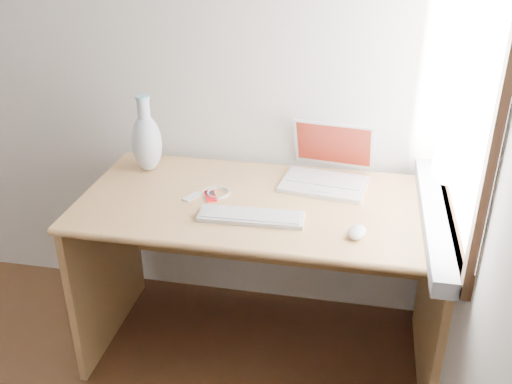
% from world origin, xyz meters
% --- Properties ---
extents(back_wall, '(3.50, 0.04, 2.60)m').
position_xyz_m(back_wall, '(0.00, 1.75, 1.30)').
color(back_wall, white).
rests_on(back_wall, floor).
extents(window, '(0.11, 0.99, 1.10)m').
position_xyz_m(window, '(1.72, 1.30, 1.28)').
color(window, silver).
rests_on(window, right_wall).
extents(desk, '(1.44, 0.72, 0.76)m').
position_xyz_m(desk, '(1.03, 1.43, 0.54)').
color(desk, tan).
rests_on(desk, floor).
extents(laptop, '(0.37, 0.33, 0.23)m').
position_xyz_m(laptop, '(1.26, 1.57, 0.81)').
color(laptop, white).
rests_on(laptop, desk).
extents(external_keyboard, '(0.40, 0.13, 0.02)m').
position_xyz_m(external_keyboard, '(1.02, 1.19, 0.77)').
color(external_keyboard, silver).
rests_on(external_keyboard, desk).
extents(mouse, '(0.08, 0.11, 0.03)m').
position_xyz_m(mouse, '(1.41, 1.14, 0.78)').
color(mouse, white).
rests_on(mouse, desk).
extents(ipod, '(0.07, 0.10, 0.01)m').
position_xyz_m(ipod, '(0.82, 1.33, 0.77)').
color(ipod, red).
rests_on(ipod, desk).
extents(cable_coil, '(0.14, 0.14, 0.01)m').
position_xyz_m(cable_coil, '(0.84, 1.37, 0.76)').
color(cable_coil, silver).
rests_on(cable_coil, desk).
extents(remote, '(0.07, 0.09, 0.01)m').
position_xyz_m(remote, '(0.75, 1.31, 0.76)').
color(remote, silver).
rests_on(remote, desk).
extents(vase, '(0.13, 0.13, 0.34)m').
position_xyz_m(vase, '(0.49, 1.53, 0.90)').
color(vase, silver).
rests_on(vase, desk).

